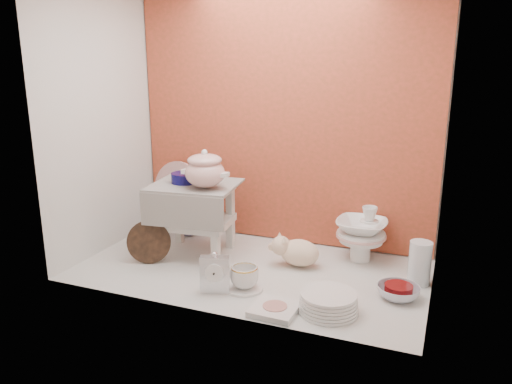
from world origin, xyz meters
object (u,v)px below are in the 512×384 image
soup_tureen (205,169)px  floral_platter (179,196)px  step_stool (196,219)px  porcelain_tower (361,233)px  dinner_plate_stack (328,302)px  crystal_bowl (398,292)px  plush_pig (299,252)px  blue_white_vase (188,216)px  gold_rim_teacup (244,277)px  mantel_clock (215,273)px

soup_tureen → floral_platter: bearing=135.3°
step_stool → porcelain_tower: 0.92m
porcelain_tower → dinner_plate_stack: bearing=-92.0°
dinner_plate_stack → crystal_bowl: 0.37m
plush_pig → crystal_bowl: (0.54, -0.18, -0.05)m
blue_white_vase → crystal_bowl: size_ratio=1.17×
dinner_plate_stack → porcelain_tower: 0.65m
blue_white_vase → floral_platter: bearing=150.2°
floral_platter → gold_rim_teacup: (0.73, -0.65, -0.16)m
gold_rim_teacup → crystal_bowl: size_ratio=0.70×
blue_white_vase → porcelain_tower: bearing=-1.7°
soup_tureen → plush_pig: bearing=11.3°
soup_tureen → blue_white_vase: 0.61m
porcelain_tower → blue_white_vase: bearing=178.3°
step_stool → mantel_clock: bearing=-59.2°
floral_platter → plush_pig: (0.89, -0.29, -0.14)m
porcelain_tower → plush_pig: bearing=-143.8°
soup_tureen → gold_rim_teacup: 0.62m
gold_rim_teacup → mantel_clock: bearing=-147.1°
gold_rim_teacup → dinner_plate_stack: gold_rim_teacup is taller
plush_pig → dinner_plate_stack: (0.26, -0.43, -0.03)m
floral_platter → crystal_bowl: 1.51m
soup_tureen → floral_platter: soup_tureen is taller
porcelain_tower → gold_rim_teacup: bearing=-128.1°
soup_tureen → porcelain_tower: (0.79, 0.31, -0.36)m
soup_tureen → plush_pig: soup_tureen is taller
mantel_clock → plush_pig: bearing=37.3°
floral_platter → mantel_clock: floral_platter is taller
floral_platter → gold_rim_teacup: bearing=-41.9°
gold_rim_teacup → crystal_bowl: gold_rim_teacup is taller
step_stool → gold_rim_teacup: size_ratio=3.40×
blue_white_vase → gold_rim_teacup: size_ratio=1.68×
floral_platter → porcelain_tower: (1.18, -0.08, -0.07)m
step_stool → blue_white_vase: size_ratio=2.02×
mantel_clock → step_stool: bearing=107.8°
step_stool → blue_white_vase: 0.36m
gold_rim_teacup → dinner_plate_stack: 0.43m
mantel_clock → crystal_bowl: 0.86m
blue_white_vase → mantel_clock: (0.53, -0.68, -0.01)m
blue_white_vase → porcelain_tower: size_ratio=0.73×
step_stool → gold_rim_teacup: (0.44, -0.33, -0.14)m
soup_tureen → porcelain_tower: 0.92m
blue_white_vase → dinner_plate_stack: blue_white_vase is taller
plush_pig → porcelain_tower: porcelain_tower is taller
blue_white_vase → dinner_plate_stack: 1.27m
step_stool → soup_tureen: bearing=-40.5°
dinner_plate_stack → crystal_bowl: size_ratio=1.36×
floral_platter → dinner_plate_stack: floral_platter is taller
floral_platter → mantel_clock: bearing=-50.2°
porcelain_tower → mantel_clock: bearing=-131.2°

